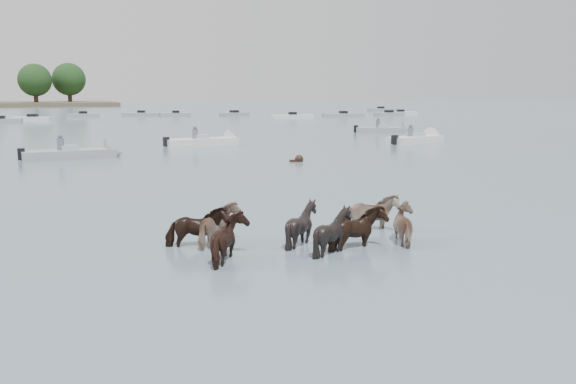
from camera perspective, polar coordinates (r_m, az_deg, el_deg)
name	(u,v)px	position (r m, az deg, el deg)	size (l,w,h in m)	color
ground	(398,261)	(12.84, 10.49, -6.46)	(400.00, 400.00, 0.00)	slate
pony_herd	(302,231)	(13.68, 1.33, -3.78)	(6.05, 2.92, 1.25)	black
swimming_pony	(298,160)	(30.31, 0.99, 3.11)	(0.72, 0.44, 0.44)	black
motorboat_b	(84,154)	(33.75, -18.91, 3.48)	(5.32, 1.94, 1.92)	gray
motorboat_c	(212,142)	(40.04, -7.27, 4.79)	(5.44, 2.19, 1.92)	silver
motorboat_d	(422,139)	(42.85, 12.65, 4.95)	(5.14, 3.08, 1.92)	silver
motorboat_e	(391,130)	(52.37, 9.77, 5.84)	(5.21, 3.34, 1.92)	gray
distant_flotilla	(96,117)	(82.65, -17.87, 6.86)	(105.73, 28.76, 0.93)	silver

